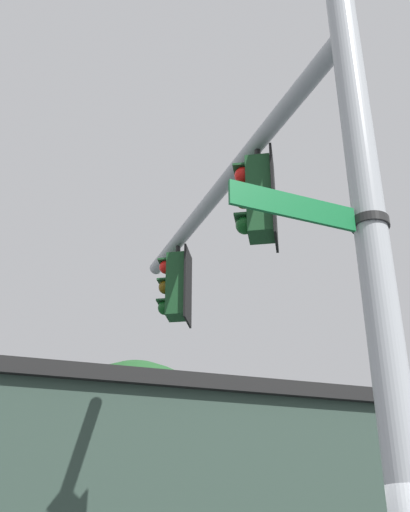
# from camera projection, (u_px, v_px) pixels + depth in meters

# --- Properties ---
(signal_pole) EXTENTS (0.29, 0.29, 7.29)m
(signal_pole) POSITION_uv_depth(u_px,v_px,m) (384.00, 331.00, 4.94)
(signal_pole) COLOR #ADB2B7
(signal_pole) RESTS_ON ground
(mast_arm) EXTENTS (5.14, 3.31, 0.22)m
(mast_arm) POSITION_uv_depth(u_px,v_px,m) (224.00, 184.00, 8.78)
(mast_arm) COLOR #ADB2B7
(traffic_light_nearest_pole) EXTENTS (0.54, 0.49, 1.31)m
(traffic_light_nearest_pole) POSITION_uv_depth(u_px,v_px,m) (258.00, 198.00, 7.59)
(traffic_light_nearest_pole) COLOR black
(traffic_light_mid_inner) EXTENTS (0.54, 0.49, 1.31)m
(traffic_light_mid_inner) POSITION_uv_depth(u_px,v_px,m) (176.00, 286.00, 9.92)
(traffic_light_mid_inner) COLOR black
(street_name_sign) EXTENTS (0.87, 1.29, 0.22)m
(street_name_sign) POSITION_uv_depth(u_px,v_px,m) (334.00, 216.00, 5.25)
(street_name_sign) COLOR #147238
(tree_by_storefront) EXTENTS (4.47, 4.47, 7.11)m
(tree_by_storefront) POSITION_uv_depth(u_px,v_px,m) (133.00, 447.00, 16.44)
(tree_by_storefront) COLOR #4C3823
(tree_by_storefront) RESTS_ON ground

